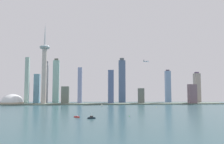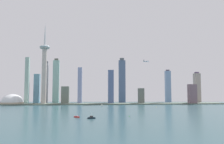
# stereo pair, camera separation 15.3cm
# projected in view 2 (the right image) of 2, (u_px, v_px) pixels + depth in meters

# --- Properties ---
(ground_plane) EXTENTS (6000.00, 6000.00, 0.00)m
(ground_plane) POSITION_uv_depth(u_px,v_px,m) (156.00, 126.00, 314.14)
(ground_plane) COLOR #2D4F56
(waterfront_pier) EXTENTS (798.13, 70.60, 3.30)m
(waterfront_pier) POSITION_uv_depth(u_px,v_px,m) (116.00, 104.00, 819.14)
(waterfront_pier) COLOR #576557
(waterfront_pier) RESTS_ON ground
(observation_tower) EXTENTS (36.94, 36.94, 296.27)m
(observation_tower) POSITION_uv_depth(u_px,v_px,m) (44.00, 66.00, 818.76)
(observation_tower) COLOR beige
(observation_tower) RESTS_ON ground
(stadium_dome) EXTENTS (77.60, 77.60, 55.72)m
(stadium_dome) POSITION_uv_depth(u_px,v_px,m) (12.00, 102.00, 795.71)
(stadium_dome) COLOR #B7A992
(stadium_dome) RESTS_ON ground
(skyscraper_0) EXTENTS (21.80, 20.96, 114.10)m
(skyscraper_0) POSITION_uv_depth(u_px,v_px,m) (37.00, 89.00, 895.39)
(skyscraper_0) COLOR #6391A8
(skyscraper_0) RESTS_ON ground
(skyscraper_1) EXTENTS (15.07, 26.85, 134.38)m
(skyscraper_1) POSITION_uv_depth(u_px,v_px,m) (80.00, 86.00, 846.12)
(skyscraper_1) COLOR #8996C4
(skyscraper_1) RESTS_ON ground
(skyscraper_2) EXTENTS (27.52, 24.17, 64.14)m
(skyscraper_2) POSITION_uv_depth(u_px,v_px,m) (65.00, 95.00, 832.46)
(skyscraper_2) COLOR slate
(skyscraper_2) RESTS_ON ground
(skyscraper_3) EXTENTS (21.01, 16.01, 132.80)m
(skyscraper_3) POSITION_uv_depth(u_px,v_px,m) (168.00, 87.00, 910.41)
(skyscraper_3) COLOR #7B9AC4
(skyscraper_3) RESTS_ON ground
(skyscraper_4) EXTENTS (13.76, 15.94, 174.34)m
(skyscraper_4) POSITION_uv_depth(u_px,v_px,m) (27.00, 80.00, 854.38)
(skyscraper_4) COLOR #97BAAE
(skyscraper_4) RESTS_ON ground
(skyscraper_5) EXTENTS (23.43, 16.18, 172.73)m
(skyscraper_5) POSITION_uv_depth(u_px,v_px,m) (56.00, 81.00, 875.38)
(skyscraper_5) COLOR #87B7AD
(skyscraper_5) RESTS_ON ground
(skyscraper_6) EXTENTS (27.85, 22.11, 71.83)m
(skyscraper_6) POSITION_uv_depth(u_px,v_px,m) (192.00, 94.00, 829.50)
(skyscraper_6) COLOR slate
(skyscraper_6) RESTS_ON ground
(skyscraper_7) EXTENTS (21.24, 23.62, 123.10)m
(skyscraper_7) POSITION_uv_depth(u_px,v_px,m) (197.00, 88.00, 904.66)
(skyscraper_7) COLOR #A7988E
(skyscraper_7) RESTS_ON ground
(skyscraper_8) EXTENTS (12.46, 19.44, 160.37)m
(skyscraper_8) POSITION_uv_depth(u_px,v_px,m) (46.00, 83.00, 864.63)
(skyscraper_8) COLOR #9B959C
(skyscraper_8) RESTS_ON ground
(skyscraper_9) EXTENTS (19.75, 24.49, 57.52)m
(skyscraper_9) POSITION_uv_depth(u_px,v_px,m) (141.00, 96.00, 846.37)
(skyscraper_9) COLOR slate
(skyscraper_9) RESTS_ON ground
(skyscraper_10) EXTENTS (20.13, 21.59, 124.51)m
(skyscraper_10) POSITION_uv_depth(u_px,v_px,m) (111.00, 87.00, 837.91)
(skyscraper_10) COLOR #4E618F
(skyscraper_10) RESTS_ON ground
(skyscraper_11) EXTENTS (26.82, 14.92, 181.87)m
(skyscraper_11) POSITION_uv_depth(u_px,v_px,m) (122.00, 81.00, 924.01)
(skyscraper_11) COLOR slate
(skyscraper_11) RESTS_ON ground
(boat_0) EXTENTS (13.85, 5.24, 10.47)m
(boat_0) POSITION_uv_depth(u_px,v_px,m) (91.00, 118.00, 393.25)
(boat_0) COLOR black
(boat_0) RESTS_ON ground
(boat_1) EXTENTS (11.16, 13.39, 3.39)m
(boat_1) POSITION_uv_depth(u_px,v_px,m) (77.00, 117.00, 411.48)
(boat_1) COLOR red
(boat_1) RESTS_ON ground
(boat_2) EXTENTS (10.61, 6.70, 8.06)m
(boat_2) POSITION_uv_depth(u_px,v_px,m) (102.00, 105.00, 727.78)
(boat_2) COLOR silver
(boat_2) RESTS_ON ground
(channel_buoy_0) EXTENTS (1.75, 1.75, 2.11)m
(channel_buoy_0) POSITION_uv_depth(u_px,v_px,m) (156.00, 107.00, 680.18)
(channel_buoy_0) COLOR yellow
(channel_buoy_0) RESTS_ON ground
(channel_buoy_1) EXTENTS (1.44, 1.44, 2.30)m
(channel_buoy_1) POSITION_uv_depth(u_px,v_px,m) (129.00, 116.00, 424.10)
(channel_buoy_1) COLOR green
(channel_buoy_1) RESTS_ON ground
(channel_buoy_2) EXTENTS (1.62, 1.62, 2.24)m
(channel_buoy_2) POSITION_uv_depth(u_px,v_px,m) (58.00, 109.00, 589.07)
(channel_buoy_2) COLOR green
(channel_buoy_2) RESTS_ON ground
(airplane) EXTENTS (25.64, 25.76, 7.98)m
(airplane) POSITION_uv_depth(u_px,v_px,m) (146.00, 61.00, 881.26)
(airplane) COLOR #A7BBD3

